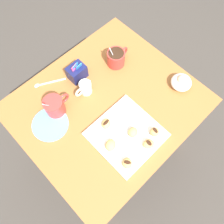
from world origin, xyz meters
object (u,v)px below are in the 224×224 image
coffee_mug_red_left (55,106)px  cream_pitcher_white (85,88)px  beignet_0 (106,124)px  beignet_1 (149,144)px  saucer_sky_left (50,124)px  beignet_3 (133,132)px  beignet_2 (127,163)px  coffee_mug_red_right (116,58)px  ice_cream_bowl (181,82)px  pastry_plate_square (126,135)px  beignet_5 (111,145)px  dining_table (108,115)px  sugar_caddy (77,72)px  beignet_4 (155,132)px

coffee_mug_red_left → cream_pitcher_white: coffee_mug_red_left is taller
beignet_0 → beignet_1: 0.21m
saucer_sky_left → beignet_3: beignet_3 is taller
beignet_2 → beignet_1: bearing=-3.1°
coffee_mug_red_right → beignet_0: size_ratio=2.52×
beignet_0 → beignet_3: (0.06, -0.12, 0.00)m
cream_pitcher_white → ice_cream_bowl: 0.48m
pastry_plate_square → saucer_sky_left: size_ratio=1.68×
coffee_mug_red_right → beignet_5: 0.47m
ice_cream_bowl → saucer_sky_left: ice_cream_bowl is taller
dining_table → sugar_caddy: bearing=89.9°
dining_table → beignet_2: 0.36m
coffee_mug_red_left → beignet_3: bearing=-63.0°
ice_cream_bowl → saucer_sky_left: bearing=154.6°
dining_table → beignet_2: (-0.14, -0.28, 0.17)m
pastry_plate_square → cream_pitcher_white: cream_pitcher_white is taller
saucer_sky_left → beignet_2: bearing=-71.9°
beignet_1 → beignet_5: (-0.13, 0.11, 0.00)m
sugar_caddy → ice_cream_bowl: bearing=-49.8°
sugar_caddy → pastry_plate_square: bearing=-96.9°
dining_table → cream_pitcher_white: 0.22m
pastry_plate_square → ice_cream_bowl: ice_cream_bowl is taller
beignet_1 → beignet_4: size_ratio=1.19×
beignet_0 → beignet_1: beignet_1 is taller
coffee_mug_red_left → coffee_mug_red_right: (0.40, -0.00, -0.01)m
coffee_mug_red_right → beignet_1: bearing=-117.1°
dining_table → saucer_sky_left: size_ratio=4.98×
beignet_4 → beignet_5: size_ratio=0.79×
cream_pitcher_white → beignet_3: cream_pitcher_white is taller
dining_table → beignet_0: (-0.08, -0.08, 0.17)m
cream_pitcher_white → beignet_2: bearing=-106.0°
beignet_2 → beignet_5: size_ratio=0.85×
sugar_caddy → beignet_0: (-0.08, -0.30, -0.01)m
sugar_caddy → beignet_5: size_ratio=1.92×
cream_pitcher_white → beignet_0: 0.22m
sugar_caddy → beignet_1: sugar_caddy is taller
beignet_3 → coffee_mug_red_left: bearing=117.0°
ice_cream_bowl → coffee_mug_red_left: bearing=148.9°
beignet_1 → ice_cream_bowl: bearing=15.8°
pastry_plate_square → saucer_sky_left: bearing=127.6°
coffee_mug_red_right → ice_cream_bowl: 0.35m
cream_pitcher_white → saucer_sky_left: 0.24m
beignet_0 → pastry_plate_square: bearing=-69.8°
ice_cream_bowl → beignet_2: ice_cream_bowl is taller
saucer_sky_left → beignet_1: (0.25, -0.39, 0.03)m
beignet_0 → beignet_2: size_ratio=1.11×
ice_cream_bowl → pastry_plate_square: bearing=179.5°
beignet_2 → beignet_3: (0.12, 0.08, 0.00)m
ice_cream_bowl → beignet_0: size_ratio=2.00×
ice_cream_bowl → beignet_2: (-0.48, -0.09, -0.00)m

